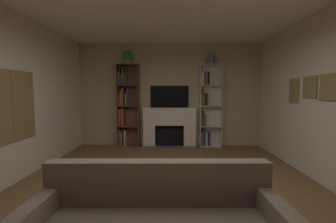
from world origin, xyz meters
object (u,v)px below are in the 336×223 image
object	(u,v)px
bookshelf_right	(208,108)
potted_plant	(128,57)
coffee_table	(162,186)
tv	(170,97)
vase_with_flowers	(212,59)
fireplace	(169,126)
bookshelf_left	(126,106)

from	to	relation	value
bookshelf_right	potted_plant	world-z (taller)	potted_plant
bookshelf_right	coffee_table	size ratio (longest dim) A/B	3.17
tv	vase_with_flowers	distance (m)	1.50
fireplace	vase_with_flowers	world-z (taller)	vase_with_flowers
bookshelf_right	vase_with_flowers	world-z (taller)	vase_with_flowers
coffee_table	fireplace	bearing A→B (deg)	89.39
tv	bookshelf_left	distance (m)	1.21
bookshelf_left	vase_with_flowers	xyz separation A→B (m)	(2.30, -0.04, 1.24)
vase_with_flowers	coffee_table	size ratio (longest dim) A/B	0.57
tv	coffee_table	distance (m)	3.75
fireplace	bookshelf_left	distance (m)	1.30
bookshelf_right	vase_with_flowers	bearing A→B (deg)	-38.91
potted_plant	coffee_table	distance (m)	4.20
fireplace	bookshelf_left	xyz separation A→B (m)	(-1.18, 0.02, 0.55)
tv	bookshelf_right	xyz separation A→B (m)	(1.04, -0.06, -0.31)
tv	vase_with_flowers	size ratio (longest dim) A/B	2.58
potted_plant	coffee_table	bearing A→B (deg)	-72.87
bookshelf_left	coffee_table	xyz separation A→B (m)	(1.15, -3.53, -0.76)
bookshelf_left	potted_plant	size ratio (longest dim) A/B	6.09
bookshelf_left	bookshelf_right	world-z (taller)	same
bookshelf_left	bookshelf_right	bearing A→B (deg)	0.43
vase_with_flowers	bookshelf_right	bearing A→B (deg)	141.09
vase_with_flowers	coffee_table	xyz separation A→B (m)	(-1.15, -3.49, -2.01)
bookshelf_right	potted_plant	bearing A→B (deg)	-178.50
fireplace	bookshelf_right	distance (m)	1.15
fireplace	bookshelf_left	bearing A→B (deg)	179.15
tv	vase_with_flowers	bearing A→B (deg)	-6.18
bookshelf_left	coffee_table	world-z (taller)	bookshelf_left
fireplace	potted_plant	size ratio (longest dim) A/B	4.16
fireplace	potted_plant	distance (m)	2.17
fireplace	potted_plant	bearing A→B (deg)	-178.85
fireplace	tv	bearing A→B (deg)	90.00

